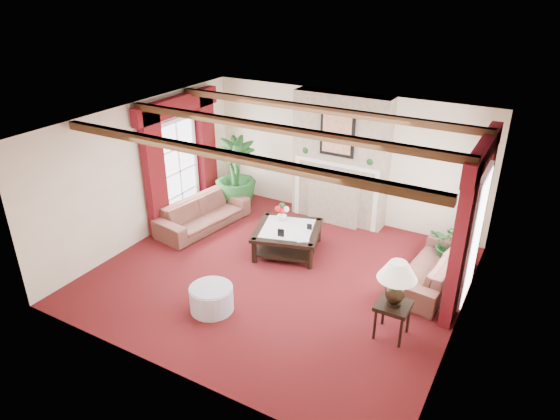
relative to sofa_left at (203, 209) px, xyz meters
The scene contains 23 objects.
floor 2.44m from the sofa_left, 20.01° to the right, with size 6.00×6.00×0.00m, color #420B0C.
ceiling 3.33m from the sofa_left, 20.01° to the right, with size 6.00×6.00×0.00m, color white.
back_wall 3.12m from the sofa_left, 40.35° to the left, with size 6.00×0.02×2.70m, color beige.
left_wall 1.46m from the sofa_left, 131.67° to the right, with size 0.02×5.50×2.70m, color beige.
right_wall 5.41m from the sofa_left, ahead, with size 0.02×5.50×2.70m, color beige.
ceiling_beams 3.29m from the sofa_left, 20.01° to the right, with size 6.00×3.00×0.12m, color #392512, non-canonical shape.
fireplace 3.66m from the sofa_left, 37.28° to the left, with size 2.00×0.52×2.70m, color tan, non-canonical shape.
french_door_left 1.88m from the sofa_left, 166.04° to the left, with size 0.10×1.10×2.16m, color white, non-canonical shape.
french_door_right 5.52m from the sofa_left, ahead, with size 0.10×1.10×2.16m, color white, non-canonical shape.
curtains_left 2.24m from the sofa_left, 163.59° to the left, with size 0.20×2.40×2.55m, color #480B09, non-canonical shape.
curtains_right 5.56m from the sofa_left, ahead, with size 0.20×2.40×2.55m, color #480B09, non-canonical shape.
sofa_left is the anchor object (origin of this frame).
sofa_right 4.65m from the sofa_left, ahead, with size 0.80×2.10×0.80m, color #370F1A.
potted_palm 1.14m from the sofa_left, 87.17° to the left, with size 1.67×1.82×0.90m, color black.
small_plant 4.91m from the sofa_left, 11.11° to the left, with size 0.89×0.96×0.68m, color black.
coffee_table 2.01m from the sofa_left, ahead, with size 1.18×1.18×0.48m, color black, non-canonical shape.
side_table 4.71m from the sofa_left, 17.59° to the right, with size 0.47×0.47×0.56m, color black, non-canonical shape.
ottoman 2.88m from the sofa_left, 50.14° to the right, with size 0.69×0.69×0.40m, color #A9A2B8.
table_lamp 4.73m from the sofa_left, 17.59° to the right, with size 0.56×0.56×0.71m, color black, non-canonical shape.
flower_vase 1.76m from the sofa_left, ahead, with size 0.20×0.21×0.19m, color silver.
book 2.36m from the sofa_left, ahead, with size 0.20×0.15×0.31m, color black.
photo_frame_a 2.09m from the sofa_left, 10.29° to the right, with size 0.12×0.02×0.16m, color black, non-canonical shape.
photo_frame_b 2.39m from the sofa_left, ahead, with size 0.10×0.02×0.12m, color black, non-canonical shape.
Camera 1 is at (3.67, -6.45, 4.81)m, focal length 32.00 mm.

